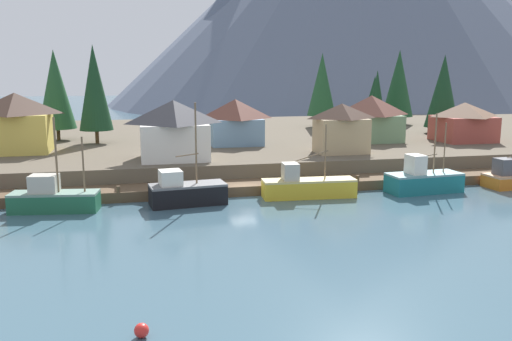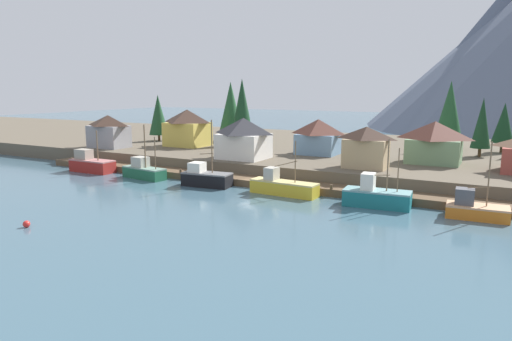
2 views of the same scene
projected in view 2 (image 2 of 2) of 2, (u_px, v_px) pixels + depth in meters
ground_plane at (304, 170)px, 81.81m from camera, size 400.00×400.00×1.00m
dock at (255, 182)px, 66.06m from camera, size 80.00×4.00×1.60m
shoreline_bank at (328, 152)px, 91.88m from camera, size 400.00×56.00×2.50m
mountain_west_peak at (501, 58)px, 162.59m from camera, size 71.57×71.57×48.34m
fishing_boat_red at (91, 164)px, 76.54m from camera, size 7.94×2.90×6.96m
fishing_boat_green at (144, 171)px, 70.90m from camera, size 7.81×3.42×8.33m
fishing_boat_black at (206, 178)px, 65.30m from camera, size 7.21×3.55×9.42m
fishing_boat_yellow at (283, 186)px, 60.08m from camera, size 9.23×2.89×7.15m
fishing_boat_teal at (376, 196)px, 53.95m from camera, size 7.84×3.56×8.01m
fishing_boat_orange at (475, 209)px, 49.12m from camera, size 6.33×3.34×8.28m
house_green at (434, 142)px, 69.33m from camera, size 8.02×6.18×6.35m
house_grey at (109, 131)px, 88.11m from camera, size 7.53×5.02×6.19m
house_tan at (366, 147)px, 65.21m from camera, size 6.22×4.22×5.90m
house_white at (244, 138)px, 74.17m from camera, size 7.70×6.73×6.56m
house_yellow at (187, 127)px, 90.48m from camera, size 7.95×6.71×7.14m
house_blue at (318, 136)px, 78.96m from camera, size 7.10×5.74×6.02m
conifer_near_right at (450, 110)px, 85.94m from camera, size 4.92×4.92×12.63m
conifer_mid_right at (231, 108)px, 97.96m from camera, size 5.16×5.16×12.60m
conifer_back_left at (482, 123)px, 75.54m from camera, size 3.11×3.11×9.75m
conifer_back_right at (158, 115)px, 98.89m from camera, size 4.12×4.12×9.89m
conifer_centre at (242, 108)px, 91.16m from camera, size 4.44×4.44×13.13m
conifer_far_left at (504, 123)px, 80.73m from camera, size 3.62×3.62×8.77m
channel_buoy at (26, 224)px, 45.93m from camera, size 0.70×0.70×0.70m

